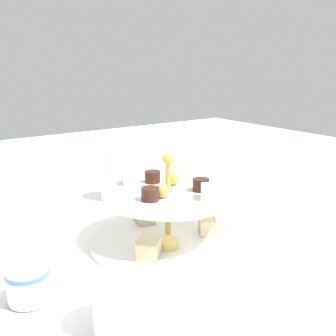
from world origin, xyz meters
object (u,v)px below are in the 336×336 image
Objects in this scene: butter_knife_right at (2,240)px; water_glass_short_left at (119,303)px; water_glass_tall_right at (119,177)px; teacup_with_saucer at (29,287)px; tiered_serving_stand at (168,219)px; butter_knife_left at (275,205)px.

water_glass_short_left is at bearing 36.41° from butter_knife_right.
teacup_with_saucer is at bearing -45.19° from water_glass_tall_right.
butter_knife_right is at bearing -170.78° from water_glass_short_left.
tiered_serving_stand reaches higher than butter_knife_right.
water_glass_tall_right is at bearing 171.33° from tiered_serving_stand.
tiered_serving_stand is at bearing 81.50° from butter_knife_right.
water_glass_tall_right reaches higher than butter_knife_left.
water_glass_short_left is 0.53m from butter_knife_left.
water_glass_tall_right is 0.37m from butter_knife_left.
teacup_with_saucer is at bearing 87.94° from butter_knife_left.
teacup_with_saucer is 0.23m from butter_knife_right.
tiered_serving_stand is 0.26m from water_glass_short_left.
water_glass_tall_right is at bearing 39.82° from butter_knife_left.
water_glass_short_left is 0.46× the size of butter_knife_left.
butter_knife_left and butter_knife_right have the same top height.
butter_knife_left is (-0.05, 0.57, -0.02)m from teacup_with_saucer.
butter_knife_right is (-0.35, -0.06, -0.04)m from water_glass_short_left.
butter_knife_left is at bearing 95.41° from teacup_with_saucer.
water_glass_tall_right is 0.30m from butter_knife_right.
tiered_serving_stand is 2.52× the size of water_glass_tall_right.
butter_knife_right is (-0.23, 0.02, -0.02)m from teacup_with_saucer.
tiered_serving_stand is 3.64× the size of water_glass_short_left.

